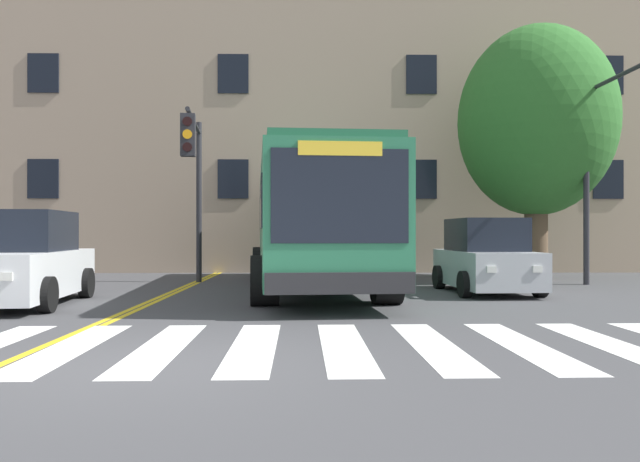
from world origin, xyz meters
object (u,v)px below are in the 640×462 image
city_bus (311,220)px  car_navy_behind_bus (336,247)px  car_white_near_lane (21,263)px  traffic_light_overhead (194,166)px  car_silver_far_lane (486,259)px  street_tree_curbside_large (536,122)px  traffic_light_near_corner (619,132)px

city_bus → car_navy_behind_bus: size_ratio=2.41×
car_white_near_lane → traffic_light_overhead: size_ratio=0.95×
car_silver_far_lane → street_tree_curbside_large: size_ratio=0.48×
car_white_near_lane → traffic_light_near_corner: bearing=12.1°
car_silver_far_lane → traffic_light_near_corner: traffic_light_near_corner is taller
car_navy_behind_bus → traffic_light_overhead: size_ratio=1.02×
car_white_near_lane → street_tree_curbside_large: bearing=26.8°
traffic_light_near_corner → street_tree_curbside_large: size_ratio=0.75×
city_bus → car_navy_behind_bus: 10.64m
traffic_light_overhead → city_bus: bearing=-11.9°
city_bus → traffic_light_near_corner: bearing=-3.6°
street_tree_curbside_large → city_bus: bearing=-156.2°
street_tree_curbside_large → car_white_near_lane: bearing=-153.2°
car_silver_far_lane → car_navy_behind_bus: car_navy_behind_bus is taller
city_bus → car_white_near_lane: city_bus is taller
car_navy_behind_bus → city_bus: bearing=-95.6°
traffic_light_near_corner → street_tree_curbside_large: 3.72m
street_tree_curbside_large → car_navy_behind_bus: bearing=127.9°
city_bus → car_navy_behind_bus: city_bus is taller
traffic_light_near_corner → traffic_light_overhead: 10.87m
traffic_light_overhead → car_silver_far_lane: bearing=-12.7°
traffic_light_overhead → car_navy_behind_bus: bearing=67.3°
car_navy_behind_bus → traffic_light_near_corner: traffic_light_near_corner is taller
car_white_near_lane → traffic_light_overhead: 5.40m
car_navy_behind_bus → traffic_light_overhead: (-4.14, -9.90, 2.37)m
car_white_near_lane → street_tree_curbside_large: size_ratio=0.57×
traffic_light_overhead → car_white_near_lane: bearing=-123.9°
traffic_light_near_corner → traffic_light_overhead: size_ratio=1.26×
car_silver_far_lane → car_navy_behind_bus: size_ratio=0.79×
traffic_light_near_corner → city_bus: bearing=176.4°
car_silver_far_lane → traffic_light_near_corner: 4.72m
car_white_near_lane → street_tree_curbside_large: (12.69, 6.42, 3.99)m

